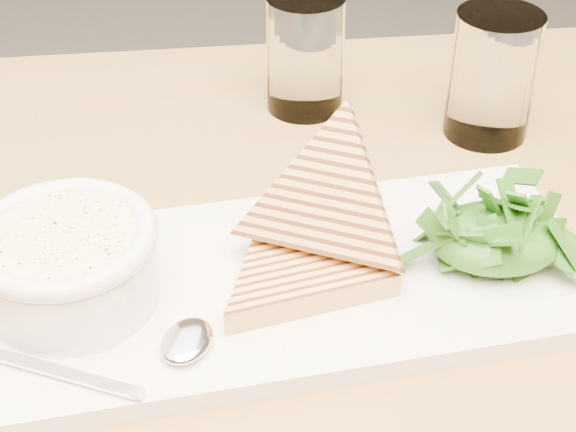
{
  "coord_description": "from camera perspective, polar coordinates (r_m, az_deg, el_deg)",
  "views": [
    {
      "loc": [
        -0.14,
        -0.26,
        1.16
      ],
      "look_at": [
        -0.1,
        0.22,
        0.8
      ],
      "focal_mm": 55.0,
      "sensor_mm": 36.0,
      "label": 1
    }
  ],
  "objects": [
    {
      "name": "sandwich_lean",
      "position": [
        0.6,
        2.55,
        0.87
      ],
      "size": [
        0.19,
        0.19,
        0.16
      ],
      "primitive_type": null,
      "rotation": [
        0.89,
        0.0,
        -0.43
      ],
      "color": "tan",
      "rests_on": "sandwich_flat"
    },
    {
      "name": "sandwich_flat",
      "position": [
        0.6,
        0.58,
        -3.65
      ],
      "size": [
        0.17,
        0.17,
        0.02
      ],
      "primitive_type": null,
      "rotation": [
        0.0,
        0.0,
        0.25
      ],
      "color": "tan",
      "rests_on": "platter"
    },
    {
      "name": "soup_bowl",
      "position": [
        0.59,
        -13.9,
        -3.53
      ],
      "size": [
        0.11,
        0.11,
        0.04
      ],
      "primitive_type": "cylinder",
      "color": "silver",
      "rests_on": "platter"
    },
    {
      "name": "glass_far",
      "position": [
        0.78,
        13.07,
        8.83
      ],
      "size": [
        0.07,
        0.07,
        0.11
      ],
      "primitive_type": "cylinder",
      "color": "white",
      "rests_on": "table_top"
    },
    {
      "name": "soup",
      "position": [
        0.58,
        -14.29,
        -1.45
      ],
      "size": [
        0.1,
        0.1,
        0.01
      ],
      "primitive_type": "cylinder",
      "color": "beige",
      "rests_on": "soup_bowl"
    },
    {
      "name": "salad_base",
      "position": [
        0.63,
        13.3,
        -1.37
      ],
      "size": [
        0.09,
        0.07,
        0.04
      ],
      "primitive_type": "ellipsoid",
      "color": "#184811",
      "rests_on": "platter"
    },
    {
      "name": "spoon_bowl",
      "position": [
        0.56,
        -6.57,
        -8.01
      ],
      "size": [
        0.05,
        0.05,
        0.01
      ],
      "primitive_type": "ellipsoid",
      "rotation": [
        0.0,
        0.0,
        -0.41
      ],
      "color": "silver",
      "rests_on": "platter"
    },
    {
      "name": "arugula_pile",
      "position": [
        0.62,
        13.41,
        -0.73
      ],
      "size": [
        0.11,
        0.1,
        0.05
      ],
      "primitive_type": null,
      "color": "#336C1A",
      "rests_on": "platter"
    },
    {
      "name": "platter",
      "position": [
        0.61,
        0.15,
        -4.3
      ],
      "size": [
        0.44,
        0.24,
        0.01
      ],
      "primitive_type": "cube",
      "rotation": [
        0.0,
        0.0,
        0.14
      ],
      "color": "silver",
      "rests_on": "table_top"
    },
    {
      "name": "spoon_handle",
      "position": [
        0.55,
        -14.3,
        -9.8
      ],
      "size": [
        0.1,
        0.05,
        0.0
      ],
      "primitive_type": "cube",
      "rotation": [
        0.0,
        0.0,
        -0.41
      ],
      "color": "silver",
      "rests_on": "platter"
    },
    {
      "name": "glass_near",
      "position": [
        0.8,
        1.12,
        10.44
      ],
      "size": [
        0.07,
        0.07,
        0.11
      ],
      "primitive_type": "cylinder",
      "color": "white",
      "rests_on": "table_top"
    },
    {
      "name": "bowl_rim",
      "position": [
        0.58,
        -14.32,
        -1.29
      ],
      "size": [
        0.12,
        0.12,
        0.01
      ],
      "primitive_type": "torus",
      "color": "silver",
      "rests_on": "soup_bowl"
    },
    {
      "name": "table_top",
      "position": [
        0.63,
        11.41,
        -7.49
      ],
      "size": [
        1.31,
        0.9,
        0.04
      ],
      "primitive_type": "cube",
      "rotation": [
        0.0,
        0.0,
        0.04
      ],
      "color": "olive",
      "rests_on": "ground"
    }
  ]
}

